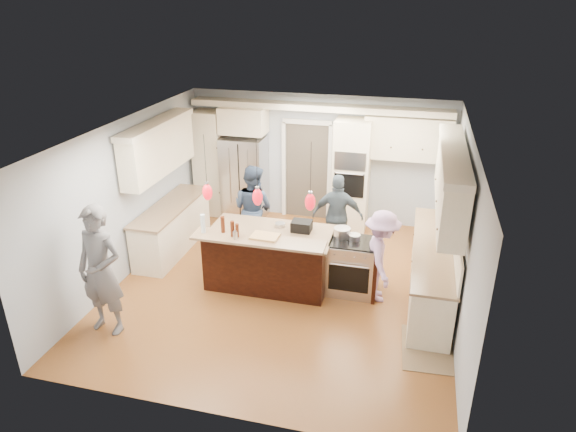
% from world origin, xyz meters
% --- Properties ---
extents(ground_plane, '(6.00, 6.00, 0.00)m').
position_xyz_m(ground_plane, '(0.00, 0.00, 0.00)').
color(ground_plane, '#A3612C').
rests_on(ground_plane, ground).
extents(room_shell, '(5.54, 6.04, 2.72)m').
position_xyz_m(room_shell, '(0.00, 0.00, 1.82)').
color(room_shell, '#B2BCC6').
rests_on(room_shell, ground).
extents(refrigerator, '(0.90, 0.70, 1.80)m').
position_xyz_m(refrigerator, '(-1.55, 2.64, 0.90)').
color(refrigerator, '#B7B7BC').
rests_on(refrigerator, ground).
extents(oven_column, '(0.72, 0.69, 2.30)m').
position_xyz_m(oven_column, '(0.75, 2.67, 1.15)').
color(oven_column, '#F7E8C8').
rests_on(oven_column, ground).
extents(back_upper_cabinets, '(5.30, 0.61, 2.54)m').
position_xyz_m(back_upper_cabinets, '(-0.75, 2.76, 1.67)').
color(back_upper_cabinets, '#F7E8C8').
rests_on(back_upper_cabinets, ground).
extents(right_counter_run, '(0.64, 3.10, 2.51)m').
position_xyz_m(right_counter_run, '(2.44, 0.30, 1.06)').
color(right_counter_run, '#F7E8C8').
rests_on(right_counter_run, ground).
extents(left_cabinets, '(0.64, 2.30, 2.51)m').
position_xyz_m(left_cabinets, '(-2.44, 0.80, 1.06)').
color(left_cabinets, '#F7E8C8').
rests_on(left_cabinets, ground).
extents(kitchen_island, '(2.10, 1.46, 1.12)m').
position_xyz_m(kitchen_island, '(-0.25, 0.07, 0.49)').
color(kitchen_island, black).
rests_on(kitchen_island, ground).
extents(island_range, '(0.82, 0.71, 0.92)m').
position_xyz_m(island_range, '(1.16, 0.15, 0.46)').
color(island_range, '#B7B7BC').
rests_on(island_range, ground).
extents(pendant_lights, '(1.75, 0.15, 1.03)m').
position_xyz_m(pendant_lights, '(-0.25, -0.51, 1.80)').
color(pendant_lights, black).
rests_on(pendant_lights, ground).
extents(person_bar_end, '(0.76, 0.55, 1.96)m').
position_xyz_m(person_bar_end, '(-2.19, -1.80, 0.98)').
color(person_bar_end, slate).
rests_on(person_bar_end, ground).
extents(person_far_left, '(0.99, 0.88, 1.70)m').
position_xyz_m(person_far_left, '(-0.89, 1.19, 0.85)').
color(person_far_left, '#2C3C56').
rests_on(person_far_left, ground).
extents(person_far_right, '(0.96, 0.45, 1.60)m').
position_xyz_m(person_far_right, '(0.70, 1.33, 0.80)').
color(person_far_right, '#43525E').
rests_on(person_far_right, ground).
extents(person_range_side, '(0.76, 1.08, 1.53)m').
position_xyz_m(person_range_side, '(1.60, 0.02, 0.76)').
color(person_range_side, '#BD93C7').
rests_on(person_range_side, ground).
extents(floor_rug, '(0.76, 1.07, 0.01)m').
position_xyz_m(floor_rug, '(2.40, -1.14, 0.01)').
color(floor_rug, olive).
rests_on(floor_rug, ground).
extents(water_bottle, '(0.09, 0.09, 0.31)m').
position_xyz_m(water_bottle, '(-1.15, -0.53, 1.27)').
color(water_bottle, silver).
rests_on(water_bottle, kitchen_island).
extents(beer_bottle_a, '(0.08, 0.08, 0.27)m').
position_xyz_m(beer_bottle_a, '(-0.85, -0.45, 1.25)').
color(beer_bottle_a, '#481C0D').
rests_on(beer_bottle_a, kitchen_island).
extents(beer_bottle_b, '(0.06, 0.06, 0.22)m').
position_xyz_m(beer_bottle_b, '(-0.58, -0.55, 1.23)').
color(beer_bottle_b, '#481C0D').
rests_on(beer_bottle_b, kitchen_island).
extents(beer_bottle_c, '(0.08, 0.08, 0.26)m').
position_xyz_m(beer_bottle_c, '(-0.66, -0.55, 1.25)').
color(beer_bottle_c, '#481C0D').
rests_on(beer_bottle_c, kitchen_island).
extents(drink_can, '(0.09, 0.09, 0.13)m').
position_xyz_m(drink_can, '(-0.59, -0.63, 1.18)').
color(drink_can, '#B7B7BC').
rests_on(drink_can, kitchen_island).
extents(cutting_board, '(0.44, 0.32, 0.03)m').
position_xyz_m(cutting_board, '(-0.16, -0.47, 1.14)').
color(cutting_board, tan).
rests_on(cutting_board, kitchen_island).
extents(pot_large, '(0.28, 0.28, 0.16)m').
position_xyz_m(pot_large, '(0.94, 0.25, 1.00)').
color(pot_large, '#B7B7BC').
rests_on(pot_large, island_range).
extents(pot_small, '(0.19, 0.19, 0.10)m').
position_xyz_m(pot_small, '(1.15, 0.19, 0.97)').
color(pot_small, '#B7B7BC').
rests_on(pot_small, island_range).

